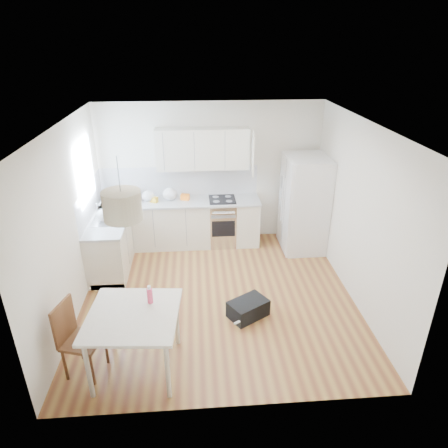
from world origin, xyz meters
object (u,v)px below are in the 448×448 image
dining_table (133,321)px  gym_bag (248,309)px  refrigerator (305,204)px  dining_chair (83,340)px

dining_table → gym_bag: dining_table is taller
dining_table → gym_bag: (1.49, 0.91, -0.60)m
dining_table → refrigerator: bearing=51.2°
refrigerator → gym_bag: refrigerator is taller
refrigerator → dining_table: refrigerator is taller
dining_chair → dining_table: bearing=16.9°
dining_table → gym_bag: 1.84m
refrigerator → dining_chair: (-3.43, -2.96, -0.41)m
dining_chair → gym_bag: size_ratio=1.78×
refrigerator → gym_bag: bearing=-123.3°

